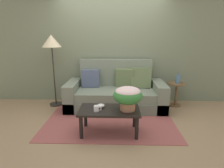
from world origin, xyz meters
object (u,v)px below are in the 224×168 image
object	(u,v)px
couch	(116,93)
coffee_table	(109,113)
side_table	(176,90)
snack_bowl	(101,106)
potted_plant	(128,96)
floor_lamp	(52,45)
table_vase	(178,79)
coffee_mug	(97,108)

from	to	relation	value
couch	coffee_table	world-z (taller)	couch
side_table	snack_bowl	bearing A→B (deg)	-142.81
potted_plant	snack_bowl	size ratio (longest dim) A/B	3.65
coffee_table	floor_lamp	distance (m)	2.13
side_table	table_vase	bearing A→B (deg)	9.77
snack_bowl	potted_plant	bearing A→B (deg)	-9.57
potted_plant	floor_lamp	bearing A→B (deg)	141.34
coffee_mug	snack_bowl	world-z (taller)	coffee_mug
floor_lamp	coffee_mug	distance (m)	2.02
snack_bowl	couch	bearing A→B (deg)	78.02
coffee_table	snack_bowl	xyz separation A→B (m)	(-0.15, 0.06, 0.10)
side_table	table_vase	size ratio (longest dim) A/B	2.44
coffee_table	side_table	size ratio (longest dim) A/B	1.81
potted_plant	snack_bowl	distance (m)	0.50
couch	snack_bowl	distance (m)	1.20
coffee_table	snack_bowl	size ratio (longest dim) A/B	7.66
couch	potted_plant	world-z (taller)	couch
couch	side_table	bearing A→B (deg)	3.49
floor_lamp	snack_bowl	bearing A→B (deg)	-46.10
coffee_table	couch	bearing A→B (deg)	85.42
coffee_table	snack_bowl	distance (m)	0.19
floor_lamp	coffee_mug	bearing A→B (deg)	-50.75
couch	snack_bowl	size ratio (longest dim) A/B	16.69
couch	potted_plant	xyz separation A→B (m)	(0.20, -1.24, 0.35)
snack_bowl	floor_lamp	bearing A→B (deg)	133.90
couch	side_table	world-z (taller)	couch
coffee_mug	couch	bearing A→B (deg)	77.17
side_table	coffee_mug	xyz separation A→B (m)	(-1.70, -1.41, 0.09)
coffee_table	coffee_mug	size ratio (longest dim) A/B	7.91
couch	side_table	size ratio (longest dim) A/B	3.94
table_vase	floor_lamp	bearing A→B (deg)	-179.60
couch	coffee_mug	world-z (taller)	couch
coffee_table	table_vase	size ratio (longest dim) A/B	4.41
floor_lamp	snack_bowl	world-z (taller)	floor_lamp
couch	snack_bowl	world-z (taller)	couch
side_table	floor_lamp	size ratio (longest dim) A/B	0.34
couch	side_table	xyz separation A→B (m)	(1.40, 0.09, 0.06)
coffee_table	floor_lamp	size ratio (longest dim) A/B	0.62
side_table	snack_bowl	world-z (taller)	side_table
side_table	coffee_mug	bearing A→B (deg)	-140.46
potted_plant	coffee_mug	distance (m)	0.55
coffee_mug	table_vase	distance (m)	2.23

